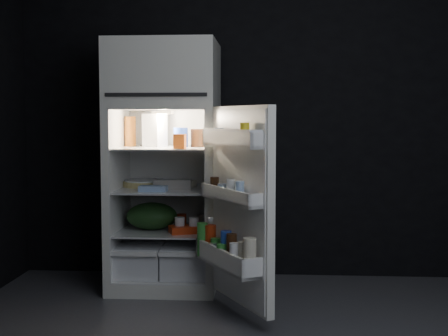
# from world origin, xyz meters

# --- Properties ---
(wall_back) EXTENTS (4.00, 0.00, 2.70)m
(wall_back) POSITION_xyz_m (0.00, 1.70, 1.35)
(wall_back) COLOR black
(wall_back) RESTS_ON ground
(wall_front) EXTENTS (4.00, 0.00, 2.70)m
(wall_front) POSITION_xyz_m (0.00, -1.70, 1.35)
(wall_front) COLOR black
(wall_front) RESTS_ON ground
(refrigerator) EXTENTS (0.76, 0.71, 1.78)m
(refrigerator) POSITION_xyz_m (-0.81, 1.32, 0.96)
(refrigerator) COLOR white
(refrigerator) RESTS_ON ground
(fridge_door) EXTENTS (0.51, 0.72, 1.22)m
(fridge_door) POSITION_xyz_m (-0.25, 0.62, 0.68)
(fridge_door) COLOR white
(fridge_door) RESTS_ON ground
(milk_jug) EXTENTS (0.18, 0.18, 0.24)m
(milk_jug) POSITION_xyz_m (-0.89, 1.33, 1.15)
(milk_jug) COLOR white
(milk_jug) RESTS_ON refrigerator
(mayo_jar) EXTENTS (0.12, 0.12, 0.14)m
(mayo_jar) POSITION_xyz_m (-0.69, 1.30, 1.10)
(mayo_jar) COLOR #2144B6
(mayo_jar) RESTS_ON refrigerator
(jam_jar) EXTENTS (0.12, 0.12, 0.13)m
(jam_jar) POSITION_xyz_m (-0.58, 1.34, 1.09)
(jam_jar) COLOR #331C0E
(jam_jar) RESTS_ON refrigerator
(amber_bottle) EXTENTS (0.11, 0.11, 0.22)m
(amber_bottle) POSITION_xyz_m (-1.08, 1.40, 1.14)
(amber_bottle) COLOR orange
(amber_bottle) RESTS_ON refrigerator
(small_carton) EXTENTS (0.09, 0.07, 0.10)m
(small_carton) POSITION_xyz_m (-0.67, 1.05, 1.08)
(small_carton) COLOR orange
(small_carton) RESTS_ON refrigerator
(egg_carton) EXTENTS (0.27, 0.12, 0.07)m
(egg_carton) POSITION_xyz_m (-0.75, 1.23, 0.76)
(egg_carton) COLOR gray
(egg_carton) RESTS_ON refrigerator
(pie) EXTENTS (0.44, 0.44, 0.04)m
(pie) POSITION_xyz_m (-0.97, 1.40, 0.75)
(pie) COLOR tan
(pie) RESTS_ON refrigerator
(flat_package) EXTENTS (0.20, 0.10, 0.04)m
(flat_package) POSITION_xyz_m (-0.86, 1.09, 0.75)
(flat_package) COLOR #7F9BC4
(flat_package) RESTS_ON refrigerator
(wrapped_pkg) EXTENTS (0.15, 0.14, 0.05)m
(wrapped_pkg) POSITION_xyz_m (-0.67, 1.38, 0.75)
(wrapped_pkg) COLOR beige
(wrapped_pkg) RESTS_ON refrigerator
(produce_bag) EXTENTS (0.46, 0.43, 0.20)m
(produce_bag) POSITION_xyz_m (-0.91, 1.28, 0.52)
(produce_bag) COLOR #193815
(produce_bag) RESTS_ON refrigerator
(yogurt_tray) EXTENTS (0.29, 0.22, 0.05)m
(yogurt_tray) POSITION_xyz_m (-0.62, 1.16, 0.45)
(yogurt_tray) COLOR red
(yogurt_tray) RESTS_ON refrigerator
(small_can_red) EXTENTS (0.08, 0.08, 0.09)m
(small_can_red) POSITION_xyz_m (-0.71, 1.43, 0.47)
(small_can_red) COLOR red
(small_can_red) RESTS_ON refrigerator
(small_can_silver) EXTENTS (0.08, 0.08, 0.09)m
(small_can_silver) POSITION_xyz_m (-0.55, 1.45, 0.47)
(small_can_silver) COLOR silver
(small_can_silver) RESTS_ON refrigerator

